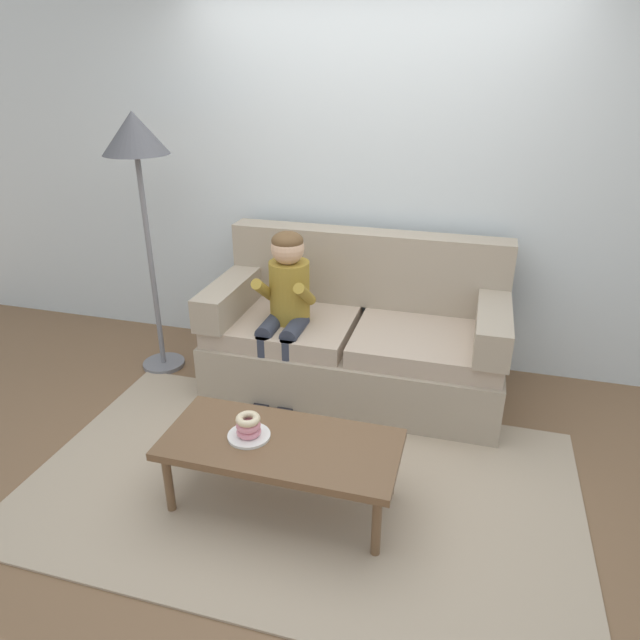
{
  "coord_description": "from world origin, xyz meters",
  "views": [
    {
      "loc": [
        0.74,
        -2.5,
        2.05
      ],
      "look_at": [
        -0.09,
        0.45,
        0.65
      ],
      "focal_mm": 31.85,
      "sensor_mm": 36.0,
      "label": 1
    }
  ],
  "objects_px": {
    "coffee_table": "(281,448)",
    "person_child": "(286,300)",
    "couch": "(357,338)",
    "donut": "(249,431)",
    "floor_lamp": "(137,153)"
  },
  "relations": [
    {
      "from": "coffee_table",
      "to": "person_child",
      "type": "xyz_separation_m",
      "value": [
        -0.32,
        1.03,
        0.33
      ]
    },
    {
      "from": "couch",
      "to": "donut",
      "type": "bearing_deg",
      "value": -101.81
    },
    {
      "from": "coffee_table",
      "to": "donut",
      "type": "relative_size",
      "value": 9.59
    },
    {
      "from": "donut",
      "to": "floor_lamp",
      "type": "bearing_deg",
      "value": 135.7
    },
    {
      "from": "person_child",
      "to": "coffee_table",
      "type": "bearing_deg",
      "value": -72.81
    },
    {
      "from": "couch",
      "to": "floor_lamp",
      "type": "xyz_separation_m",
      "value": [
        -1.42,
        -0.13,
        1.17
      ]
    },
    {
      "from": "coffee_table",
      "to": "floor_lamp",
      "type": "xyz_separation_m",
      "value": [
        -1.32,
        1.12,
        1.18
      ]
    },
    {
      "from": "donut",
      "to": "coffee_table",
      "type": "bearing_deg",
      "value": 3.29
    },
    {
      "from": "person_child",
      "to": "floor_lamp",
      "type": "height_order",
      "value": "floor_lamp"
    },
    {
      "from": "coffee_table",
      "to": "donut",
      "type": "xyz_separation_m",
      "value": [
        -0.16,
        -0.01,
        0.07
      ]
    },
    {
      "from": "couch",
      "to": "floor_lamp",
      "type": "height_order",
      "value": "floor_lamp"
    },
    {
      "from": "couch",
      "to": "donut",
      "type": "distance_m",
      "value": 1.29
    },
    {
      "from": "donut",
      "to": "couch",
      "type": "bearing_deg",
      "value": 78.19
    },
    {
      "from": "floor_lamp",
      "to": "coffee_table",
      "type": "bearing_deg",
      "value": -40.38
    },
    {
      "from": "person_child",
      "to": "floor_lamp",
      "type": "bearing_deg",
      "value": 175.01
    }
  ]
}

